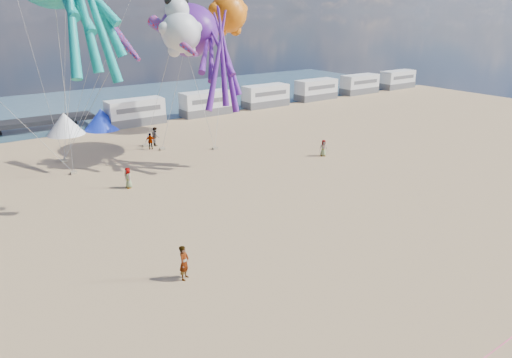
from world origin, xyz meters
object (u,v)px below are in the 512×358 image
beachgoer_3 (151,141)px  windsock_right (124,43)px  kite_octopus_purple (189,30)px  sandbag_d (145,146)px  tent_blue (102,119)px  motorhome_0 (135,112)px  motorhome_2 (266,96)px  standing_person (184,263)px  beachgoer_6 (128,178)px  motorhome_5 (397,79)px  kite_panda (181,33)px  motorhome_1 (206,103)px  windsock_mid (174,37)px  kite_teddy_orange (228,13)px  beachgoer_1 (155,136)px  sandbag_e (64,160)px  tent_white (65,124)px  sandbag_b (162,149)px  motorhome_3 (316,90)px  motorhome_4 (360,84)px  beachgoer_0 (323,148)px  sandbag_a (74,173)px  sandbag_c (215,148)px

beachgoer_3 → windsock_right: 10.84m
kite_octopus_purple → sandbag_d: bearing=148.2°
tent_blue → beachgoer_3: 10.79m
motorhome_0 → motorhome_2: 19.00m
motorhome_0 → tent_blue: size_ratio=1.65×
standing_person → beachgoer_6: 13.98m
motorhome_5 → windsock_right: windsock_right is taller
kite_panda → windsock_right: size_ratio=1.12×
motorhome_5 → motorhome_1: bearing=180.0°
beachgoer_6 → windsock_right: windsock_right is taller
tent_blue → windsock_mid: bearing=-84.8°
motorhome_1 → kite_teddy_orange: bearing=-101.6°
motorhome_0 → beachgoer_1: 9.89m
beachgoer_1 → sandbag_e: bearing=104.1°
tent_blue → windsock_right: size_ratio=0.82×
motorhome_5 → beachgoer_6: (-55.70, -19.47, -0.70)m
beachgoer_1 → sandbag_d: bearing=92.1°
standing_person → kite_panda: bearing=24.2°
tent_white → sandbag_b: tent_white is taller
tent_white → beachgoer_6: bearing=-90.6°
motorhome_1 → motorhome_3: bearing=0.0°
motorhome_4 → windsock_mid: 44.76m
motorhome_2 → kite_teddy_orange: size_ratio=0.99×
tent_blue → beachgoer_1: 9.98m
sandbag_b → tent_white: bearing=117.8°
kite_octopus_purple → beachgoer_1: bearing=139.6°
motorhome_3 → kite_panda: bearing=-151.2°
motorhome_1 → beachgoer_3: bearing=-138.7°
beachgoer_6 → motorhome_3: bearing=114.6°
motorhome_1 → sandbag_b: motorhome_1 is taller
sandbag_e → windsock_mid: size_ratio=0.09×
beachgoer_0 → kite_panda: kite_panda is taller
windsock_right → tent_white: bearing=91.9°
motorhome_2 → sandbag_d: (-21.81, -9.51, -1.39)m
motorhome_4 → tent_white: (-46.00, 0.00, -0.30)m
motorhome_0 → beachgoer_6: (-8.20, -19.47, -0.70)m
sandbag_a → kite_teddy_orange: 22.83m
tent_white → beachgoer_6: 19.48m
sandbag_b → sandbag_e: 8.87m
sandbag_e → kite_octopus_purple: kite_octopus_purple is taller
motorhome_1 → tent_white: size_ratio=1.65×
tent_white → kite_teddy_orange: kite_teddy_orange is taller
sandbag_b → sandbag_e: bearing=169.1°
beachgoer_6 → sandbag_c: size_ratio=3.21×
motorhome_4 → sandbag_b: 41.57m
motorhome_1 → sandbag_c: size_ratio=13.20×
tent_blue → kite_panda: size_ratio=0.73×
standing_person → beachgoer_0: standing_person is taller
beachgoer_1 → windsock_right: (-4.11, -5.20, 9.35)m
motorhome_3 → beachgoer_6: bearing=-152.1°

